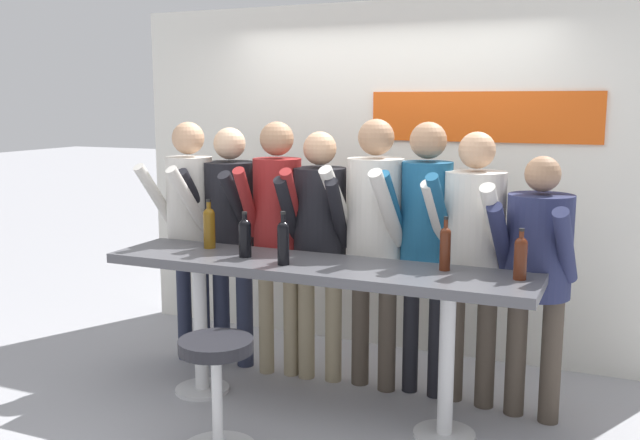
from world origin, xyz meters
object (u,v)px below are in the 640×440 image
person_far_left (189,214)px  wine_bottle_2 (445,246)px  wine_bottle_0 (245,236)px  person_rightmost (538,261)px  tasting_table (314,285)px  wine_bottle_1 (521,256)px  wine_bottle_3 (283,241)px  person_left (230,220)px  person_right (426,227)px  person_center_right (374,224)px  wine_bottle_4 (209,226)px  person_far_right (473,239)px  bar_stool (217,377)px  person_center_left (277,219)px  person_center (319,229)px

person_far_left → wine_bottle_2: bearing=1.6°
wine_bottle_0 → person_rightmost: bearing=15.3°
tasting_table → person_rightmost: (1.25, 0.45, 0.17)m
wine_bottle_1 → wine_bottle_3: 1.36m
person_left → person_right: 1.44m
person_right → person_center_right: bearing=-170.2°
wine_bottle_2 → wine_bottle_4: size_ratio=0.96×
person_far_right → wine_bottle_4: bearing=-158.5°
bar_stool → person_center_right: (0.48, 1.20, 0.69)m
person_center_left → wine_bottle_4: 0.48m
person_far_left → person_center_left: person_center_left is taller
person_far_right → person_left: bearing=-172.1°
tasting_table → wine_bottle_2: wine_bottle_2 is taller
person_left → wine_bottle_2: size_ratio=5.53×
tasting_table → person_center_left: bearing=135.7°
tasting_table → wine_bottle_0: 0.54m
tasting_table → person_left: (-0.90, 0.53, 0.26)m
person_left → person_center: (0.71, -0.03, -0.00)m
wine_bottle_0 → wine_bottle_2: 1.24m
tasting_table → person_rightmost: size_ratio=1.65×
wine_bottle_2 → wine_bottle_3: (-0.92, -0.24, 0.01)m
person_far_left → person_center_left: bearing=13.6°
wine_bottle_1 → wine_bottle_3: wine_bottle_3 is taller
person_right → wine_bottle_3: person_right is taller
wine_bottle_3 → bar_stool: bearing=-102.9°
wine_bottle_4 → person_center_left: bearing=47.6°
wine_bottle_2 → person_center_right: bearing=145.3°
person_right → wine_bottle_2: 0.47m
tasting_table → person_center_left: (-0.49, 0.48, 0.30)m
bar_stool → person_center: bearing=85.4°
person_left → person_right: (1.44, 0.01, 0.05)m
person_far_left → wine_bottle_1: size_ratio=6.25×
wine_bottle_0 → tasting_table: bearing=2.3°
person_center_left → person_center: person_center_left is taller
tasting_table → person_center_left: 0.76m
tasting_table → wine_bottle_3: (-0.15, -0.12, 0.29)m
person_rightmost → wine_bottle_1: size_ratio=5.66×
tasting_table → person_far_left: 1.31m
tasting_table → wine_bottle_2: (0.77, 0.13, 0.28)m
person_left → person_far_right: (1.75, -0.01, 0.00)m
person_center_right → person_right: person_center_right is taller
person_far_right → wine_bottle_3: bearing=-139.3°
wine_bottle_1 → person_center_left: bearing=166.6°
wine_bottle_3 → wine_bottle_4: (-0.67, 0.24, 0.00)m
person_rightmost → wine_bottle_3: (-1.40, -0.57, 0.12)m
person_rightmost → wine_bottle_2: bearing=-137.5°
bar_stool → tasting_table: bearing=67.7°
wine_bottle_1 → wine_bottle_3: (-1.35, -0.20, 0.02)m
person_far_left → person_right: (1.73, 0.09, 0.02)m
person_left → wine_bottle_2: (1.67, -0.40, 0.02)m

